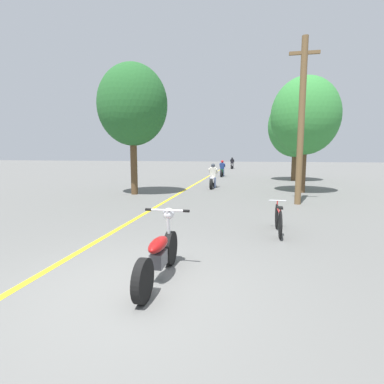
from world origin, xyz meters
name	(u,v)px	position (x,y,z in m)	size (l,w,h in m)	color
ground_plane	(132,287)	(0.00, 0.00, 0.00)	(120.00, 120.00, 0.00)	#60605E
lane_stripe_center	(188,188)	(-1.70, 12.32, 0.00)	(0.14, 48.00, 0.01)	yellow
utility_pole	(301,121)	(3.60, 8.15, 3.23)	(1.10, 0.24, 6.28)	brown
roadside_tree_right_near	(305,116)	(4.33, 11.81, 3.79)	(3.32, 2.99, 5.72)	#513A23
roadside_tree_right_far	(296,126)	(4.79, 18.30, 3.85)	(3.78, 3.40, 6.03)	#513A23
roadside_tree_left	(132,105)	(-3.77, 9.58, 4.22)	(3.31, 2.98, 6.15)	#513A23
motorcycle_foreground	(159,254)	(0.33, 0.37, 0.43)	(0.79, 2.04, 1.07)	black
motorcycle_rider_lead	(213,179)	(-0.35, 12.92, 0.52)	(0.50, 2.09, 1.39)	black
motorcycle_rider_mid	(222,170)	(-0.57, 21.11, 0.51)	(0.50, 2.11, 1.35)	black
motorcycle_rider_far	(232,164)	(-0.45, 32.98, 0.52)	(0.50, 2.07, 1.39)	black
bicycle_parked	(278,219)	(2.46, 3.62, 0.36)	(0.44, 1.67, 0.78)	black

